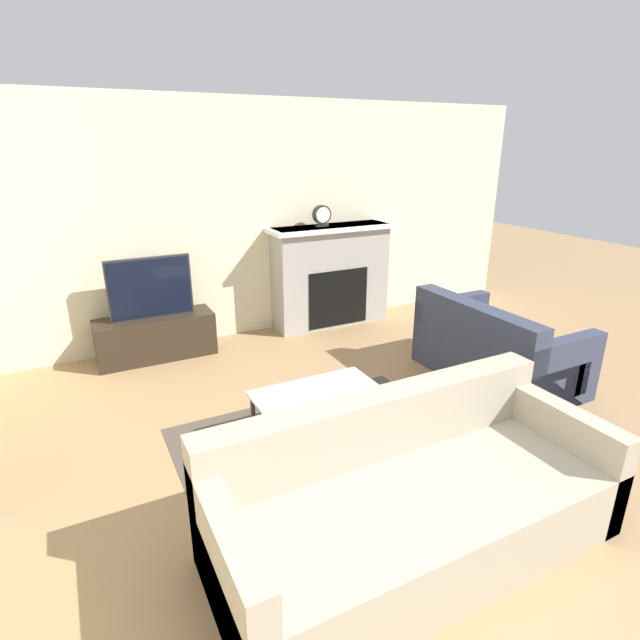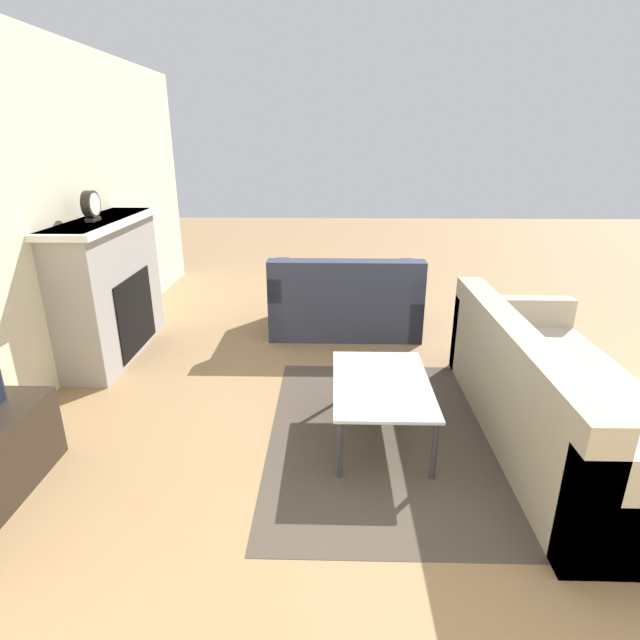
{
  "view_description": "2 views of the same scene",
  "coord_description": "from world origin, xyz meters",
  "views": [
    {
      "loc": [
        -1.34,
        -1.05,
        2.22
      ],
      "look_at": [
        0.4,
        2.31,
        0.87
      ],
      "focal_mm": 28.0,
      "sensor_mm": 36.0,
      "label": 1
    },
    {
      "loc": [
        -2.74,
        2.28,
        1.93
      ],
      "look_at": [
        0.33,
        2.36,
        0.8
      ],
      "focal_mm": 28.0,
      "sensor_mm": 36.0,
      "label": 2
    }
  ],
  "objects": [
    {
      "name": "area_rug",
      "position": [
        0.21,
        1.78,
        0.0
      ],
      "size": [
        2.18,
        1.84,
        0.0
      ],
      "color": "#4C4238",
      "rests_on": "ground_plane"
    },
    {
      "name": "fireplace",
      "position": [
        1.58,
        4.3,
        0.66
      ],
      "size": [
        1.59,
        0.46,
        1.26
      ],
      "color": "#9E9993",
      "rests_on": "ground_plane"
    },
    {
      "name": "couch_sectional",
      "position": [
        0.2,
        0.79,
        0.28
      ],
      "size": [
        2.33,
        0.97,
        0.82
      ],
      "color": "#9E937F",
      "rests_on": "ground_plane"
    },
    {
      "name": "couch_loveseat",
      "position": [
        2.23,
        2.15,
        0.29
      ],
      "size": [
        0.92,
        1.52,
        0.82
      ],
      "rotation": [
        0.0,
        0.0,
        1.57
      ],
      "color": "#33384C",
      "rests_on": "ground_plane"
    },
    {
      "name": "coffee_table",
      "position": [
        0.21,
        1.95,
        0.37
      ],
      "size": [
        0.98,
        0.64,
        0.41
      ],
      "color": "#333338",
      "rests_on": "ground_plane"
    },
    {
      "name": "mantel_clock",
      "position": [
        1.45,
        4.3,
        1.39
      ],
      "size": [
        0.22,
        0.07,
        0.25
      ],
      "color": "#28231E",
      "rests_on": "fireplace"
    }
  ]
}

